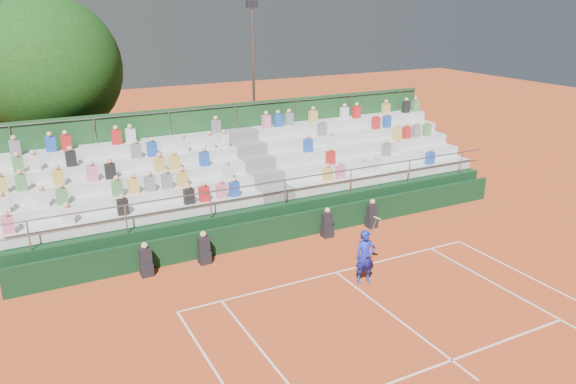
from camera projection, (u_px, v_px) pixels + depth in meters
ground at (336, 272)px, 18.83m from camera, size 90.00×90.00×0.00m
courtside_wall at (292, 227)px, 21.36m from camera, size 20.00×0.15×1.00m
line_officials at (269, 237)px, 20.48m from camera, size 9.49×0.40×1.19m
grandstand at (256, 188)px, 23.88m from camera, size 20.00×5.20×4.40m
tennis_player at (365, 257)px, 17.94m from camera, size 0.90×0.57×2.22m
tree_east at (49, 69)px, 24.04m from camera, size 6.18×6.18×8.99m
floodlight_mast at (253, 73)px, 29.74m from camera, size 0.60×0.25×8.67m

